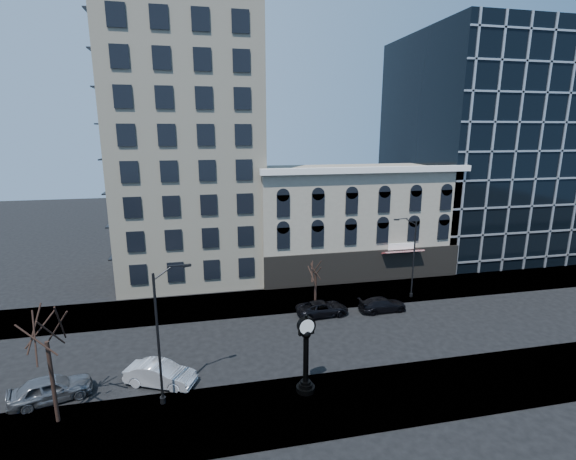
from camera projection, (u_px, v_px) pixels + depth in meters
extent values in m
plane|color=black|center=(274.00, 343.00, 32.40)|extent=(160.00, 160.00, 0.00)
cube|color=gray|center=(259.00, 302.00, 39.99)|extent=(160.00, 6.00, 0.12)
cube|color=gray|center=(298.00, 407.00, 24.78)|extent=(160.00, 6.00, 0.12)
cube|color=beige|center=(186.00, 103.00, 44.85)|extent=(15.00, 15.00, 38.00)
cube|color=gray|center=(350.00, 219.00, 48.69)|extent=(22.00, 10.00, 12.00)
cube|color=white|center=(370.00, 170.00, 42.31)|extent=(22.60, 0.80, 0.60)
cube|color=black|center=(365.00, 267.00, 44.86)|extent=(22.00, 0.30, 3.60)
cube|color=maroon|center=(403.00, 252.00, 44.78)|extent=(4.50, 1.18, 0.55)
cube|color=black|center=(480.00, 147.00, 55.69)|extent=(20.00, 20.00, 28.00)
cylinder|color=black|center=(306.00, 388.00, 26.18)|extent=(1.18, 1.18, 0.32)
cylinder|color=black|center=(306.00, 385.00, 26.12)|extent=(0.86, 0.86, 0.21)
cylinder|color=black|center=(306.00, 382.00, 26.07)|extent=(0.64, 0.64, 0.17)
cylinder|color=black|center=(306.00, 358.00, 25.69)|extent=(0.34, 0.34, 3.12)
sphere|color=black|center=(306.00, 334.00, 25.31)|extent=(0.60, 0.60, 0.60)
cube|color=black|center=(306.00, 332.00, 25.28)|extent=(0.99, 0.38, 0.27)
cylinder|color=black|center=(306.00, 326.00, 25.18)|extent=(1.16, 0.51, 1.12)
cylinder|color=white|center=(307.00, 327.00, 25.01)|extent=(0.94, 0.17, 0.95)
cylinder|color=white|center=(305.00, 324.00, 25.36)|extent=(0.94, 0.17, 0.95)
sphere|color=black|center=(306.00, 316.00, 25.03)|extent=(0.21, 0.21, 0.21)
cylinder|color=black|center=(158.00, 341.00, 24.11)|extent=(0.15, 0.15, 8.21)
cylinder|color=black|center=(163.00, 400.00, 25.01)|extent=(0.34, 0.34, 0.38)
cube|color=black|center=(185.00, 266.00, 24.01)|extent=(0.56, 0.36, 0.13)
cylinder|color=black|center=(414.00, 260.00, 40.24)|extent=(0.14, 0.14, 7.66)
cylinder|color=black|center=(411.00, 295.00, 41.08)|extent=(0.32, 0.32, 0.36)
cube|color=black|center=(399.00, 220.00, 39.27)|extent=(0.52, 0.28, 0.12)
cylinder|color=black|center=(53.00, 382.00, 22.93)|extent=(0.22, 0.22, 4.91)
cylinder|color=black|center=(315.00, 287.00, 39.69)|extent=(0.23, 0.23, 2.92)
imported|color=#595B60|center=(51.00, 388.00, 25.33)|extent=(4.98, 3.13, 1.58)
imported|color=silver|center=(160.00, 374.00, 26.92)|extent=(4.81, 3.33, 1.50)
imported|color=black|center=(322.00, 308.00, 37.13)|extent=(4.80, 2.46, 1.30)
imported|color=black|center=(382.00, 304.00, 37.99)|extent=(4.46, 1.94, 1.28)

